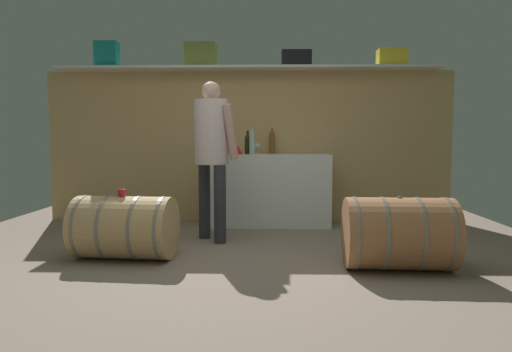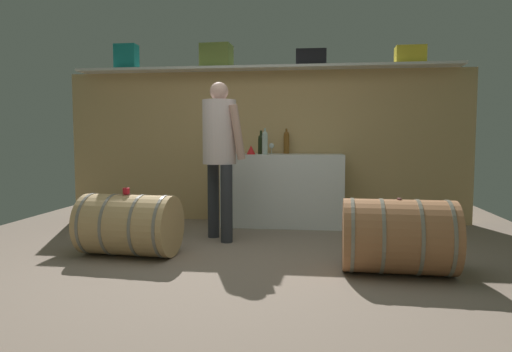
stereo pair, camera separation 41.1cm
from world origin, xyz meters
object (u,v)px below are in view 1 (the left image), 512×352
(toolcase_black, at_px, (296,59))
(wine_barrel_near, at_px, (125,227))
(wine_bottle_clear, at_px, (252,142))
(red_funnel, at_px, (238,150))
(wine_bottle_dark, at_px, (248,144))
(toolcase_yellow, at_px, (392,58))
(wine_barrel_far, at_px, (399,233))
(winemaker_pouring, at_px, (212,144))
(wine_glass, at_px, (257,146))
(work_cabinet, at_px, (269,190))
(tasting_cup, at_px, (121,193))
(wine_bottle_amber, at_px, (272,142))
(toolcase_olive, at_px, (201,55))
(toolcase_teal, at_px, (107,55))

(toolcase_black, distance_m, wine_barrel_near, 3.09)
(wine_bottle_clear, distance_m, red_funnel, 0.20)
(wine_bottle_clear, xyz_separation_m, wine_bottle_dark, (-0.06, 0.11, -0.02))
(toolcase_yellow, xyz_separation_m, wine_barrel_far, (-0.47, -2.15, -1.81))
(toolcase_black, bearing_deg, winemaker_pouring, -131.92)
(wine_glass, bearing_deg, work_cabinet, -45.79)
(wine_bottle_clear, bearing_deg, wine_glass, 78.42)
(toolcase_yellow, relative_size, wine_bottle_clear, 1.11)
(toolcase_yellow, distance_m, tasting_cup, 3.75)
(wine_bottle_amber, bearing_deg, tasting_cup, -126.57)
(toolcase_olive, bearing_deg, toolcase_yellow, 3.41)
(red_funnel, bearing_deg, wine_barrel_near, -121.30)
(winemaker_pouring, bearing_deg, toolcase_olive, 154.01)
(toolcase_olive, bearing_deg, winemaker_pouring, -72.95)
(toolcase_olive, xyz_separation_m, wine_bottle_dark, (0.60, -0.19, -1.12))
(toolcase_yellow, xyz_separation_m, red_funnel, (-1.93, -0.32, -1.16))
(wine_bottle_clear, distance_m, wine_glass, 0.29)
(red_funnel, bearing_deg, toolcase_black, 23.83)
(toolcase_teal, distance_m, toolcase_yellow, 3.64)
(red_funnel, bearing_deg, wine_barrel_far, -51.58)
(toolcase_olive, xyz_separation_m, wine_bottle_clear, (0.66, -0.30, -1.10))
(wine_glass, height_order, wine_barrel_far, wine_glass)
(toolcase_black, distance_m, winemaker_pouring, 1.80)
(toolcase_teal, relative_size, tasting_cup, 5.10)
(tasting_cup, bearing_deg, toolcase_black, 47.93)
(toolcase_teal, relative_size, wine_barrel_near, 0.35)
(work_cabinet, height_order, winemaker_pouring, winemaker_pouring)
(wine_bottle_amber, distance_m, winemaker_pouring, 1.26)
(work_cabinet, bearing_deg, wine_barrel_far, -61.46)
(toolcase_teal, height_order, wine_glass, toolcase_teal)
(wine_bottle_dark, distance_m, red_funnel, 0.18)
(toolcase_olive, xyz_separation_m, wine_bottle_amber, (0.91, -0.01, -1.10))
(wine_bottle_dark, bearing_deg, tasting_cup, -122.64)
(toolcase_black, relative_size, tasting_cup, 5.85)
(wine_bottle_amber, distance_m, red_funnel, 0.53)
(wine_bottle_amber, height_order, winemaker_pouring, winemaker_pouring)
(wine_bottle_clear, bearing_deg, wine_barrel_near, -125.36)
(toolcase_teal, relative_size, work_cabinet, 0.22)
(tasting_cup, bearing_deg, wine_barrel_near, -0.00)
(toolcase_olive, distance_m, work_cabinet, 1.92)
(toolcase_olive, relative_size, toolcase_yellow, 1.08)
(toolcase_black, relative_size, winemaker_pouring, 0.22)
(toolcase_yellow, height_order, wine_bottle_amber, toolcase_yellow)
(toolcase_olive, height_order, toolcase_black, toolcase_olive)
(work_cabinet, xyz_separation_m, wine_bottle_amber, (0.03, 0.18, 0.60))
(work_cabinet, xyz_separation_m, wine_barrel_far, (1.07, -1.97, -0.14))
(work_cabinet, bearing_deg, toolcase_black, 28.88)
(wine_barrel_far, bearing_deg, wine_bottle_clear, 127.05)
(wine_glass, height_order, red_funnel, wine_glass)
(wine_bottle_amber, bearing_deg, red_funnel, -143.17)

